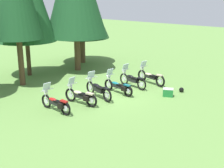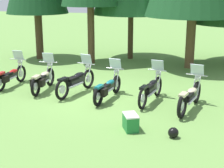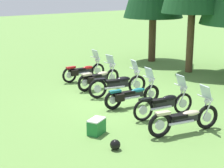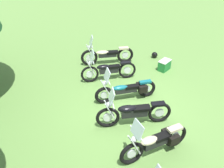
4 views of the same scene
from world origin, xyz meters
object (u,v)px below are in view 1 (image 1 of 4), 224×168
(motorcycle_5, at_px, (151,77))
(picnic_cooler, at_px, (168,92))
(motorcycle_4, at_px, (132,80))
(motorcycle_2, at_px, (98,89))
(pine_tree_4, at_px, (81,6))
(motorcycle_0, at_px, (56,103))
(motorcycle_1, at_px, (81,96))
(dropped_helmet, at_px, (181,90))
(motorcycle_3, at_px, (118,86))

(motorcycle_5, bearing_deg, picnic_cooler, 157.92)
(motorcycle_4, distance_m, motorcycle_5, 1.42)
(motorcycle_2, bearing_deg, motorcycle_4, -81.23)
(motorcycle_4, height_order, pine_tree_4, pine_tree_4)
(motorcycle_0, distance_m, motorcycle_2, 2.88)
(motorcycle_2, xyz_separation_m, motorcycle_4, (2.84, -0.25, -0.02))
(motorcycle_1, relative_size, dropped_helmet, 7.66)
(motorcycle_0, xyz_separation_m, motorcycle_3, (4.18, -0.56, -0.02))
(motorcycle_4, relative_size, pine_tree_4, 0.31)
(motorcycle_3, distance_m, pine_tree_4, 9.78)
(picnic_cooler, bearing_deg, motorcycle_0, 151.32)
(motorcycle_3, distance_m, dropped_helmet, 3.74)
(motorcycle_2, xyz_separation_m, picnic_cooler, (2.69, -2.87, -0.27))
(motorcycle_2, xyz_separation_m, pine_tree_4, (5.89, 7.15, 4.15))
(motorcycle_1, height_order, motorcycle_5, motorcycle_5)
(motorcycle_2, relative_size, motorcycle_4, 1.05)
(motorcycle_0, height_order, motorcycle_1, motorcycle_1)
(motorcycle_1, xyz_separation_m, dropped_helmet, (5.25, -3.06, -0.33))
(dropped_helmet, bearing_deg, motorcycle_4, 110.42)
(motorcycle_0, xyz_separation_m, motorcycle_4, (5.71, -0.43, 0.03))
(motorcycle_0, relative_size, motorcycle_5, 0.93)
(motorcycle_1, bearing_deg, picnic_cooler, -128.96)
(picnic_cooler, relative_size, dropped_helmet, 2.33)
(motorcycle_0, distance_m, motorcycle_1, 1.53)
(motorcycle_3, height_order, motorcycle_4, motorcycle_4)
(motorcycle_5, xyz_separation_m, picnic_cooler, (-1.49, -2.15, -0.24))
(dropped_helmet, bearing_deg, motorcycle_5, 82.99)
(motorcycle_3, relative_size, dropped_helmet, 8.08)
(motorcycle_3, height_order, motorcycle_5, motorcycle_5)
(motorcycle_0, height_order, pine_tree_4, pine_tree_4)
(motorcycle_3, xyz_separation_m, dropped_helmet, (2.58, -2.69, -0.29))
(pine_tree_4, bearing_deg, motorcycle_1, -135.24)
(motorcycle_4, relative_size, motorcycle_5, 0.95)
(dropped_helmet, bearing_deg, motorcycle_3, 133.80)
(motorcycle_5, relative_size, pine_tree_4, 0.33)
(pine_tree_4, bearing_deg, motorcycle_2, -129.45)
(motorcycle_3, distance_m, motorcycle_4, 1.54)
(motorcycle_1, distance_m, picnic_cooler, 4.95)
(motorcycle_3, xyz_separation_m, pine_tree_4, (4.57, 7.54, 4.22))
(motorcycle_0, height_order, picnic_cooler, motorcycle_0)
(motorcycle_4, height_order, picnic_cooler, motorcycle_4)
(motorcycle_1, relative_size, motorcycle_5, 0.92)
(motorcycle_0, bearing_deg, motorcycle_3, -95.71)
(motorcycle_0, bearing_deg, motorcycle_5, -95.31)
(motorcycle_5, bearing_deg, motorcycle_3, 96.05)
(picnic_cooler, bearing_deg, dropped_helmet, -9.98)
(motorcycle_3, bearing_deg, motorcycle_5, -89.37)
(motorcycle_1, distance_m, pine_tree_4, 11.02)
(dropped_helmet, bearing_deg, motorcycle_2, 141.65)
(motorcycle_0, height_order, motorcycle_4, motorcycle_4)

